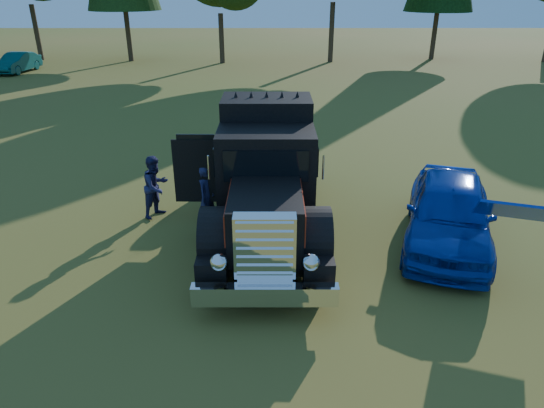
{
  "coord_description": "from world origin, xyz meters",
  "views": [
    {
      "loc": [
        -0.35,
        -7.34,
        5.37
      ],
      "look_at": [
        -0.35,
        1.72,
        1.23
      ],
      "focal_mm": 32.0,
      "sensor_mm": 36.0,
      "label": 1
    }
  ],
  "objects_px": {
    "hotrod_coupe": "(449,212)",
    "spectator_near": "(207,197)",
    "distant_teal_car": "(17,63)",
    "diamond_t_truck": "(266,182)",
    "spectator_far": "(156,186)"
  },
  "relations": [
    {
      "from": "hotrod_coupe",
      "to": "spectator_near",
      "type": "height_order",
      "value": "hotrod_coupe"
    },
    {
      "from": "spectator_near",
      "to": "diamond_t_truck",
      "type": "bearing_deg",
      "value": -75.69
    },
    {
      "from": "diamond_t_truck",
      "to": "spectator_far",
      "type": "bearing_deg",
      "value": 161.7
    },
    {
      "from": "hotrod_coupe",
      "to": "distant_teal_car",
      "type": "height_order",
      "value": "hotrod_coupe"
    },
    {
      "from": "hotrod_coupe",
      "to": "spectator_far",
      "type": "xyz_separation_m",
      "value": [
        -6.8,
        1.41,
        0.02
      ]
    },
    {
      "from": "spectator_far",
      "to": "distant_teal_car",
      "type": "bearing_deg",
      "value": 63.95
    },
    {
      "from": "hotrod_coupe",
      "to": "distant_teal_car",
      "type": "bearing_deg",
      "value": 131.82
    },
    {
      "from": "spectator_far",
      "to": "spectator_near",
      "type": "bearing_deg",
      "value": -84.73
    },
    {
      "from": "diamond_t_truck",
      "to": "spectator_near",
      "type": "height_order",
      "value": "diamond_t_truck"
    },
    {
      "from": "hotrod_coupe",
      "to": "distant_teal_car",
      "type": "xyz_separation_m",
      "value": [
        -20.63,
        23.05,
        -0.14
      ]
    },
    {
      "from": "spectator_near",
      "to": "spectator_far",
      "type": "bearing_deg",
      "value": 88.23
    },
    {
      "from": "distant_teal_car",
      "to": "hotrod_coupe",
      "type": "bearing_deg",
      "value": -42.33
    },
    {
      "from": "spectator_near",
      "to": "spectator_far",
      "type": "height_order",
      "value": "spectator_far"
    },
    {
      "from": "distant_teal_car",
      "to": "spectator_far",
      "type": "bearing_deg",
      "value": -51.57
    },
    {
      "from": "hotrod_coupe",
      "to": "spectator_near",
      "type": "xyz_separation_m",
      "value": [
        -5.45,
        0.75,
        0.02
      ]
    }
  ]
}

